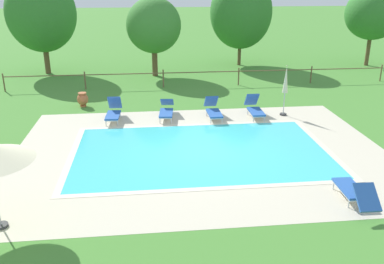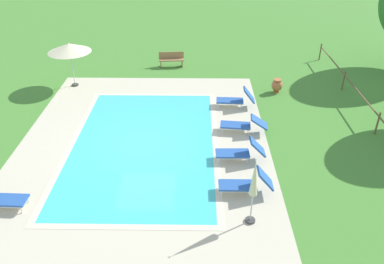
{
  "view_description": "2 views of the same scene",
  "coord_description": "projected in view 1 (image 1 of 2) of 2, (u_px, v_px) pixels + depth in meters",
  "views": [
    {
      "loc": [
        -1.92,
        -14.29,
        6.17
      ],
      "look_at": [
        -0.28,
        0.5,
        0.6
      ],
      "focal_mm": 38.83,
      "sensor_mm": 36.0,
      "label": 1
    },
    {
      "loc": [
        13.68,
        2.21,
        8.77
      ],
      "look_at": [
        0.85,
        2.02,
        1.12
      ],
      "focal_mm": 36.69,
      "sensor_mm": 36.0,
      "label": 2
    }
  ],
  "objects": [
    {
      "name": "pool_coping_rim",
      "position": [
        201.0,
        151.0,
        15.66
      ],
      "size": [
        9.8,
        6.21,
        0.01
      ],
      "color": "beige",
      "rests_on": "ground"
    },
    {
      "name": "sun_lounger_north_end",
      "position": [
        255.0,
        108.0,
        19.46
      ],
      "size": [
        0.61,
        1.87,
        0.98
      ],
      "color": "#2856A8",
      "rests_on": "ground"
    },
    {
      "name": "sun_lounger_north_near_steps",
      "position": [
        114.0,
        112.0,
        18.95
      ],
      "size": [
        0.69,
        1.87,
        1.0
      ],
      "color": "#2856A8",
      "rests_on": "ground"
    },
    {
      "name": "tree_west_mid",
      "position": [
        41.0,
        14.0,
        26.96
      ],
      "size": [
        4.49,
        4.49,
        6.44
      ],
      "color": "brown",
      "rests_on": "ground"
    },
    {
      "name": "pool_deck_paving",
      "position": [
        201.0,
        151.0,
        15.66
      ],
      "size": [
        13.93,
        10.34,
        0.01
      ],
      "primitive_type": "cube",
      "color": "beige",
      "rests_on": "ground"
    },
    {
      "name": "sun_lounger_north_mid",
      "position": [
        355.0,
        191.0,
        11.96
      ],
      "size": [
        0.67,
        2.01,
        0.85
      ],
      "color": "#2856A8",
      "rests_on": "ground"
    },
    {
      "name": "sun_lounger_south_near_corner",
      "position": [
        166.0,
        110.0,
        19.31
      ],
      "size": [
        0.81,
        2.08,
        0.79
      ],
      "color": "#2856A8",
      "rests_on": "ground"
    },
    {
      "name": "perimeter_fence",
      "position": [
        201.0,
        74.0,
        24.77
      ],
      "size": [
        22.84,
        0.08,
        1.05
      ],
      "color": "brown",
      "rests_on": "ground"
    },
    {
      "name": "tree_east_mid",
      "position": [
        154.0,
        26.0,
        26.54
      ],
      "size": [
        3.51,
        3.51,
        5.03
      ],
      "color": "brown",
      "rests_on": "ground"
    },
    {
      "name": "ground_plane",
      "position": [
        201.0,
        151.0,
        15.66
      ],
      "size": [
        160.0,
        160.0,
        0.0
      ],
      "primitive_type": "plane",
      "color": "#478433"
    },
    {
      "name": "sun_lounger_north_far",
      "position": [
        213.0,
        110.0,
        19.24
      ],
      "size": [
        0.63,
        1.92,
        0.94
      ],
      "color": "#2856A8",
      "rests_on": "ground"
    },
    {
      "name": "patio_umbrella_closed_row_west",
      "position": [
        286.0,
        83.0,
        19.22
      ],
      "size": [
        0.32,
        0.32,
        2.4
      ],
      "color": "#383838",
      "rests_on": "ground"
    },
    {
      "name": "terracotta_urn_near_fence",
      "position": [
        83.0,
        99.0,
        20.93
      ],
      "size": [
        0.56,
        0.56,
        0.73
      ],
      "color": "#B7663D",
      "rests_on": "ground"
    },
    {
      "name": "tree_far_west",
      "position": [
        241.0,
        12.0,
        29.71
      ],
      "size": [
        4.44,
        4.44,
        6.38
      ],
      "color": "brown",
      "rests_on": "ground"
    },
    {
      "name": "tree_centre",
      "position": [
        374.0,
        13.0,
        29.6
      ],
      "size": [
        3.96,
        3.96,
        5.62
      ],
      "color": "brown",
      "rests_on": "ground"
    },
    {
      "name": "swimming_pool_water",
      "position": [
        201.0,
        151.0,
        15.66
      ],
      "size": [
        9.32,
        5.73,
        0.01
      ],
      "primitive_type": "cube",
      "color": "#42CCD6",
      "rests_on": "ground"
    }
  ]
}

